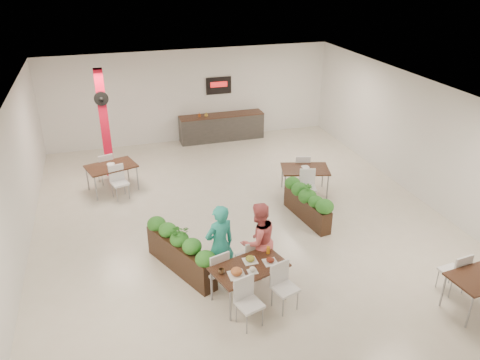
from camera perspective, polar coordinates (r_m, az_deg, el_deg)
name	(u,v)px	position (r m, az deg, el deg)	size (l,w,h in m)	color
ground	(241,220)	(11.84, 0.17, -4.87)	(12.00, 12.00, 0.00)	beige
room_shell	(241,146)	(10.96, 0.18, 4.19)	(10.10, 12.10, 3.22)	white
red_column	(104,123)	(14.22, -16.20, 6.74)	(0.40, 0.41, 3.20)	red
service_counter	(222,127)	(16.84, -2.26, 6.53)	(3.00, 0.64, 2.20)	#2E2C29
main_table	(249,271)	(9.01, 1.10, -11.09)	(1.62, 1.90, 0.92)	black
diner_man	(220,245)	(9.29, -2.47, -7.95)	(0.64, 0.42, 1.77)	teal
diner_woman	(258,241)	(9.51, 2.24, -7.41)	(0.81, 0.63, 1.67)	#ED696B
planter_left	(180,249)	(9.87, -7.31, -8.37)	(1.16, 2.00, 1.12)	black
planter_right	(307,202)	(11.76, 8.19, -2.65)	(0.60, 1.85, 0.97)	black
side_table_a	(111,169)	(13.52, -15.41, 1.27)	(1.50, 1.67, 0.92)	black
side_table_b	(305,172)	(12.99, 7.92, 0.95)	(1.46, 1.67, 0.92)	black
side_table_c	(480,283)	(9.80, 27.17, -11.08)	(1.19, 1.65, 0.92)	black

